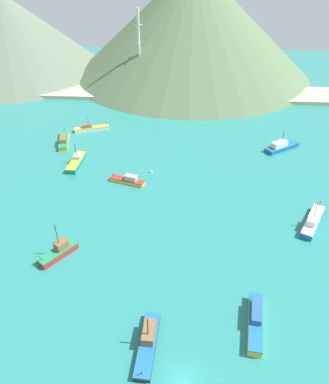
{
  "coord_description": "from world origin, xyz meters",
  "views": [
    {
      "loc": [
        -0.66,
        -25.37,
        45.97
      ],
      "look_at": [
        -5.0,
        40.08,
        1.11
      ],
      "focal_mm": 34.89,
      "sensor_mm": 36.0,
      "label": 1
    }
  ],
  "objects": [
    {
      "name": "fishing_boat_2",
      "position": [
        -33.76,
        63.43,
        0.85
      ],
      "size": [
        4.74,
        11.2,
        2.51
      ],
      "color": "gold",
      "rests_on": "ground"
    },
    {
      "name": "beach_strip",
      "position": [
        0.0,
        103.27,
        0.6
      ],
      "size": [
        247.0,
        15.32,
        1.2
      ],
      "primitive_type": "cube",
      "color": "#C6B793",
      "rests_on": "ground"
    },
    {
      "name": "buoy_1",
      "position": [
        -8.84,
        49.86,
        0.13
      ],
      "size": [
        0.76,
        0.76,
        0.76
      ],
      "color": "silver",
      "rests_on": "ground"
    },
    {
      "name": "hill_central",
      "position": [
        -0.18,
        127.02,
        19.97
      ],
      "size": [
        93.15,
        93.15,
        39.95
      ],
      "color": "#56704C",
      "rests_on": "ground"
    },
    {
      "name": "fishing_boat_4",
      "position": [
        -13.53,
        44.86,
        0.72
      ],
      "size": [
        8.28,
        4.18,
        2.09
      ],
      "color": "gold",
      "rests_on": "ground"
    },
    {
      "name": "hill_west",
      "position": [
        -72.62,
        126.0,
        14.94
      ],
      "size": [
        76.12,
        76.12,
        29.89
      ],
      "color": "#60705B",
      "rests_on": "ground"
    },
    {
      "name": "ground",
      "position": [
        0.0,
        30.0,
        -0.25
      ],
      "size": [
        260.0,
        280.0,
        0.5
      ],
      "color": "teal"
    },
    {
      "name": "fishing_boat_11",
      "position": [
        10.04,
        8.77,
        0.93
      ],
      "size": [
        3.31,
        10.18,
        2.39
      ],
      "color": "gold",
      "rests_on": "ground"
    },
    {
      "name": "fishing_boat_3",
      "position": [
        -28.29,
        71.73,
        0.69
      ],
      "size": [
        9.96,
        4.99,
        4.3
      ],
      "color": "silver",
      "rests_on": "ground"
    },
    {
      "name": "radio_tower",
      "position": [
        -17.53,
        102.05,
        14.27
      ],
      "size": [
        2.8,
        2.24,
        27.98
      ],
      "color": "silver",
      "rests_on": "ground"
    },
    {
      "name": "fishing_boat_5",
      "position": [
        -22.12,
        20.84,
        0.96
      ],
      "size": [
        6.1,
        7.16,
        6.78
      ],
      "color": "red",
      "rests_on": "ground"
    },
    {
      "name": "fishing_boat_10",
      "position": [
        -4.88,
        4.54,
        0.83
      ],
      "size": [
        2.77,
        10.03,
        5.45
      ],
      "color": "#232328",
      "rests_on": "ground"
    },
    {
      "name": "fishing_boat_0",
      "position": [
        24.02,
        63.5,
        0.91
      ],
      "size": [
        9.78,
        7.93,
        5.16
      ],
      "color": "#1E5BA8",
      "rests_on": "ground"
    },
    {
      "name": "fishing_boat_7",
      "position": [
        -27.35,
        52.23,
        0.79
      ],
      "size": [
        2.77,
        9.46,
        5.4
      ],
      "color": "#198466",
      "rests_on": "ground"
    },
    {
      "name": "fishing_boat_13",
      "position": [
        24.07,
        32.26,
        0.89
      ],
      "size": [
        6.83,
        10.38,
        5.81
      ],
      "color": "#1E5BA8",
      "rests_on": "ground"
    }
  ]
}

